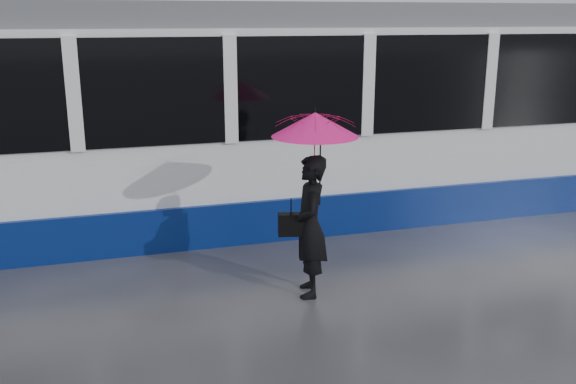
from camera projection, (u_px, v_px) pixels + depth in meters
name	position (u px, v px, depth m)	size (l,w,h in m)	color
ground	(284.00, 275.00, 8.08)	(90.00, 90.00, 0.00)	#29292E
rails	(240.00, 217.00, 10.38)	(34.00, 1.51, 0.02)	#3F3D38
tram	(246.00, 117.00, 10.00)	(26.00, 2.56, 3.35)	white
woman	(310.00, 227.00, 7.33)	(0.60, 0.40, 1.66)	black
umbrella	(315.00, 141.00, 7.09)	(1.17, 1.17, 1.12)	#F7148C
handbag	(291.00, 224.00, 7.28)	(0.32, 0.19, 0.44)	black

